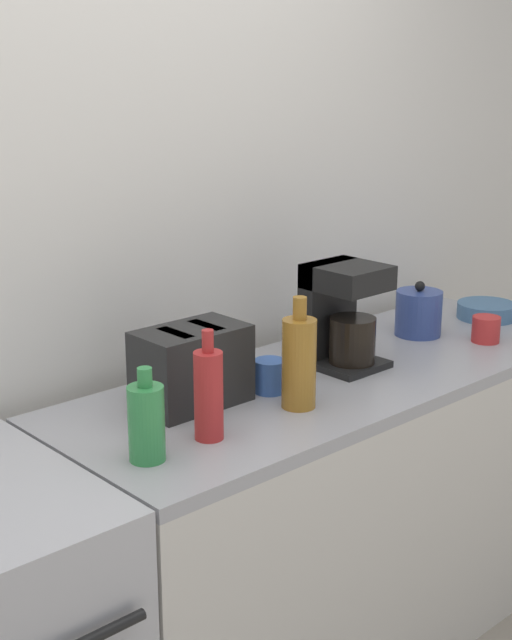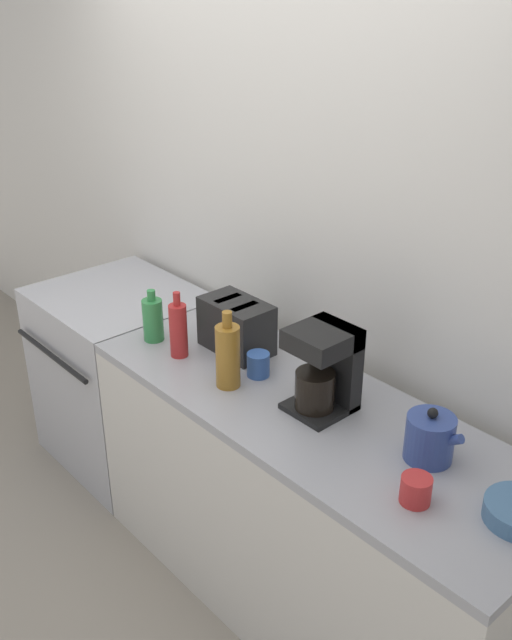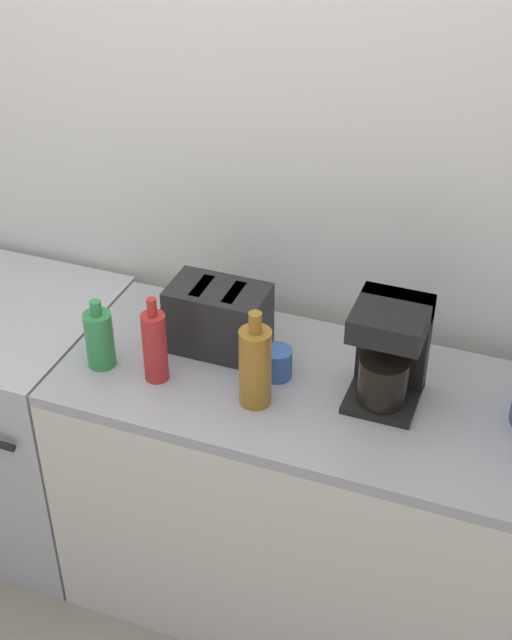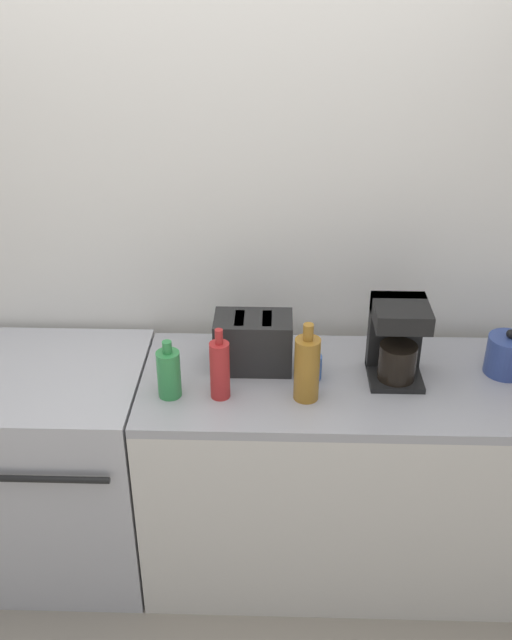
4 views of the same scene
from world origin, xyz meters
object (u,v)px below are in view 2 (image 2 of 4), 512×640
Objects in this scene: stove at (124,374)px; coffee_maker at (325,367)px; kettle at (430,438)px; cup_red at (416,490)px; bottle_green at (153,319)px; toaster at (236,326)px; bottle_red at (178,329)px; cup_blue at (258,364)px; bottle_amber at (228,355)px.

stove is 1.45m from coffee_maker.
coffee_maker is at bearing -175.77° from kettle.
stove is at bearing 175.64° from cup_red.
bottle_green is 2.45× the size of cup_red.
toaster reaches higher than cup_red.
stove is at bearing 169.16° from bottle_red.
kettle is at bearing 4.47° from cup_blue.
bottle_red is at bearing 179.57° from cup_red.
coffee_maker reaches higher than bottle_red.
bottle_green is at bearing 179.48° from bottle_red.
cup_blue is 0.84m from cup_red.
stove is at bearing -174.90° from toaster.
bottle_green is (0.51, -0.13, 0.53)m from stove.
coffee_maker is 3.35× the size of cup_blue.
bottle_amber reaches higher than bottle_red.
kettle is 0.71× the size of bottle_red.
kettle is at bearing 116.65° from cup_red.
bottle_amber reaches higher than cup_blue.
kettle is at bearing 1.82° from stove.
coffee_maker is (1.32, 0.02, 0.60)m from stove.
toaster is 3.22× the size of cup_red.
bottle_amber reaches higher than cup_red.
coffee_maker reaches higher than cup_blue.
stove is at bearing 179.90° from cup_blue.
bottle_amber is at bearing -98.31° from cup_blue.
bottle_red reaches higher than bottle_green.
bottle_green is 2.40× the size of cup_blue.
stove is 1.12m from cup_blue.
coffee_maker reaches higher than bottle_green.
cup_red is at bearing -4.36° from stove.
coffee_maker is at bearing -5.07° from toaster.
coffee_maker is 3.41× the size of cup_red.
kettle reaches higher than cup_red.
bottle_amber is at bearing -7.57° from stove.
bottle_amber is 0.15m from cup_blue.
cup_blue is (-0.31, -0.03, -0.11)m from coffee_maker.
bottle_red is at bearing 179.98° from bottle_amber.
kettle is (1.74, 0.06, 0.51)m from stove.
bottle_red is at bearing -0.52° from bottle_green.
toaster is 0.23m from bottle_red.
cup_red is (0.83, -0.14, -0.00)m from cup_blue.
kettle is 0.22m from cup_red.
cup_blue is (1.01, -0.00, 0.48)m from stove.
coffee_maker is 0.37m from bottle_amber.
stove is at bearing 165.62° from bottle_green.
bottle_green is at bearing 179.79° from bottle_amber.
toaster is 0.98× the size of bottle_amber.
coffee_maker is at bearing 10.72° from bottle_green.
stove is 0.89m from bottle_red.
bottle_amber is 0.30m from bottle_red.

